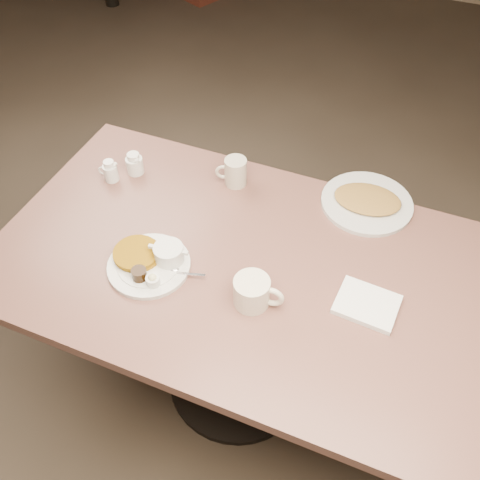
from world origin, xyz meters
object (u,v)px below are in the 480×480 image
at_px(diner_table, 238,293).
at_px(creamer_left, 110,171).
at_px(coffee_mug_near, 253,292).
at_px(creamer_right, 134,164).
at_px(coffee_mug_far, 235,172).
at_px(hash_plate, 367,202).
at_px(main_plate, 151,261).

distance_m(diner_table, creamer_left, 0.61).
bearing_deg(coffee_mug_near, creamer_right, 148.22).
distance_m(diner_table, coffee_mug_far, 0.42).
xyz_separation_m(coffee_mug_near, creamer_right, (-0.59, 0.37, -0.01)).
bearing_deg(coffee_mug_far, coffee_mug_near, -61.47).
bearing_deg(coffee_mug_near, coffee_mug_far, 118.53).
bearing_deg(diner_table, hash_plate, 51.83).
height_order(main_plate, creamer_right, creamer_right).
relative_size(coffee_mug_near, hash_plate, 0.45).
bearing_deg(main_plate, creamer_left, 137.55).
height_order(coffee_mug_near, coffee_mug_far, coffee_mug_far).
height_order(coffee_mug_near, creamer_left, coffee_mug_near).
height_order(diner_table, hash_plate, hash_plate).
distance_m(creamer_left, hash_plate, 0.88).
xyz_separation_m(diner_table, coffee_mug_near, (0.10, -0.13, 0.22)).
relative_size(main_plate, coffee_mug_far, 2.71).
height_order(coffee_mug_far, creamer_right, coffee_mug_far).
bearing_deg(creamer_left, diner_table, -17.52).
height_order(diner_table, creamer_right, creamer_right).
relative_size(diner_table, hash_plate, 4.48).
distance_m(main_plate, coffee_mug_far, 0.45).
xyz_separation_m(main_plate, creamer_left, (-0.32, 0.29, 0.01)).
bearing_deg(creamer_right, diner_table, -26.05).
bearing_deg(creamer_left, creamer_right, 49.63).
distance_m(diner_table, coffee_mug_near, 0.27).
bearing_deg(main_plate, hash_plate, 43.41).
relative_size(coffee_mug_near, creamer_right, 1.88).
relative_size(coffee_mug_far, hash_plate, 0.35).
bearing_deg(creamer_right, main_plate, -53.89).
relative_size(coffee_mug_near, creamer_left, 1.88).
height_order(creamer_left, hash_plate, creamer_left).
relative_size(diner_table, creamer_right, 18.75).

